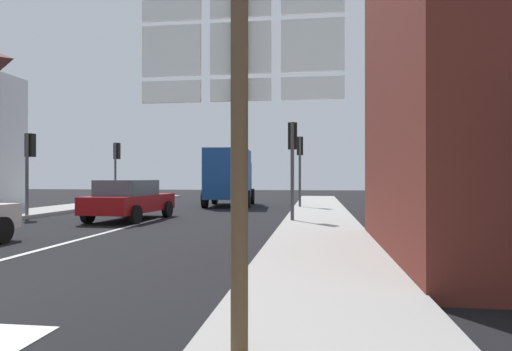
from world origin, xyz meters
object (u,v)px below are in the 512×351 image
at_px(delivery_truck, 229,176).
at_px(route_sign_post, 240,124).
at_px(traffic_light_near_left, 29,155).
at_px(traffic_light_far_right, 300,156).
at_px(traffic_light_far_left, 116,159).
at_px(traffic_light_near_right, 293,149).
at_px(sedan_far, 130,199).

bearing_deg(delivery_truck, route_sign_post, -78.58).
height_order(traffic_light_near_left, traffic_light_far_right, traffic_light_far_right).
height_order(delivery_truck, route_sign_post, route_sign_post).
xyz_separation_m(traffic_light_far_left, traffic_light_near_right, (10.22, -8.39, -0.05)).
distance_m(delivery_truck, traffic_light_far_right, 4.46).
height_order(traffic_light_far_right, traffic_light_far_left, traffic_light_far_right).
height_order(sedan_far, route_sign_post, route_sign_post).
bearing_deg(delivery_truck, traffic_light_far_left, -176.04).
bearing_deg(sedan_far, delivery_truck, 76.12).
xyz_separation_m(delivery_truck, traffic_light_near_left, (-6.31, -7.98, 0.77)).
relative_size(route_sign_post, traffic_light_far_right, 0.90).
relative_size(traffic_light_far_right, traffic_light_near_right, 1.04).
xyz_separation_m(sedan_far, route_sign_post, (6.16, -11.93, 1.24)).
height_order(delivery_truck, traffic_light_far_left, traffic_light_far_left).
bearing_deg(route_sign_post, sedan_far, 117.33).
xyz_separation_m(route_sign_post, traffic_light_near_left, (-10.41, 12.31, 0.42)).
relative_size(delivery_truck, traffic_light_far_right, 1.45).
distance_m(delivery_truck, traffic_light_near_left, 10.20).
bearing_deg(route_sign_post, delivery_truck, 101.42).
bearing_deg(traffic_light_near_left, delivery_truck, 51.67).
distance_m(traffic_light_far_right, traffic_light_near_right, 6.92).
distance_m(delivery_truck, traffic_light_near_right, 9.69).
bearing_deg(sedan_far, route_sign_post, -62.67).
bearing_deg(traffic_light_far_right, traffic_light_near_right, -90.00).
bearing_deg(route_sign_post, traffic_light_far_left, 117.67).
bearing_deg(traffic_light_near_right, traffic_light_far_left, 140.64).
bearing_deg(traffic_light_near_left, traffic_light_near_right, -4.71).
height_order(traffic_light_far_left, traffic_light_near_right, traffic_light_far_left).
relative_size(route_sign_post, traffic_light_far_left, 0.92).
xyz_separation_m(sedan_far, traffic_light_near_right, (5.98, -0.46, 1.77)).
height_order(route_sign_post, traffic_light_far_left, traffic_light_far_left).
height_order(sedan_far, traffic_light_near_left, traffic_light_near_left).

